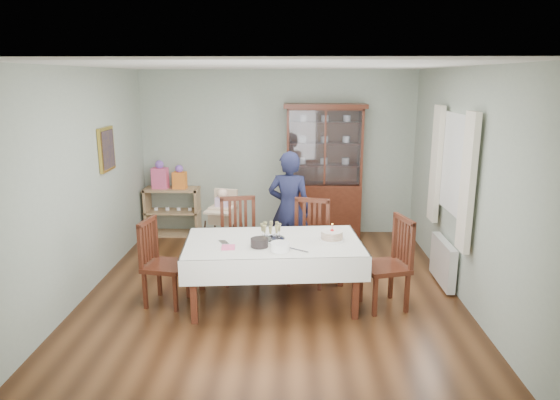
{
  "coord_description": "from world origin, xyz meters",
  "views": [
    {
      "loc": [
        0.23,
        -5.7,
        2.57
      ],
      "look_at": [
        0.09,
        0.2,
        1.12
      ],
      "focal_mm": 32.0,
      "sensor_mm": 36.0,
      "label": 1
    }
  ],
  "objects_px": {
    "sideboard": "(173,211)",
    "champagne_tray": "(271,235)",
    "chair_far_left": "(240,256)",
    "dining_table": "(273,272)",
    "chair_end_right": "(385,281)",
    "woman": "(289,209)",
    "gift_bag_pink": "(160,176)",
    "chair_end_left": "(165,279)",
    "birthday_cake": "(332,236)",
    "gift_bag_orange": "(180,178)",
    "chair_far_right": "(308,259)",
    "china_cabinet": "(324,170)",
    "high_chair": "(224,232)"
  },
  "relations": [
    {
      "from": "chair_end_right",
      "to": "gift_bag_pink",
      "type": "xyz_separation_m",
      "value": [
        -3.23,
        2.63,
        0.69
      ]
    },
    {
      "from": "chair_end_left",
      "to": "sideboard",
      "type": "bearing_deg",
      "value": 21.93
    },
    {
      "from": "chair_end_left",
      "to": "gift_bag_pink",
      "type": "height_order",
      "value": "gift_bag_pink"
    },
    {
      "from": "china_cabinet",
      "to": "chair_end_left",
      "type": "bearing_deg",
      "value": -127.34
    },
    {
      "from": "woman",
      "to": "champagne_tray",
      "type": "xyz_separation_m",
      "value": [
        -0.2,
        -1.18,
        0.01
      ]
    },
    {
      "from": "birthday_cake",
      "to": "gift_bag_orange",
      "type": "height_order",
      "value": "gift_bag_orange"
    },
    {
      "from": "sideboard",
      "to": "chair_far_left",
      "type": "relative_size",
      "value": 0.84
    },
    {
      "from": "china_cabinet",
      "to": "gift_bag_pink",
      "type": "bearing_deg",
      "value": 179.97
    },
    {
      "from": "birthday_cake",
      "to": "gift_bag_pink",
      "type": "distance_m",
      "value": 3.63
    },
    {
      "from": "china_cabinet",
      "to": "chair_end_left",
      "type": "relative_size",
      "value": 2.17
    },
    {
      "from": "chair_far_left",
      "to": "high_chair",
      "type": "distance_m",
      "value": 0.82
    },
    {
      "from": "woman",
      "to": "birthday_cake",
      "type": "bearing_deg",
      "value": 122.99
    },
    {
      "from": "chair_end_left",
      "to": "champagne_tray",
      "type": "distance_m",
      "value": 1.34
    },
    {
      "from": "gift_bag_orange",
      "to": "gift_bag_pink",
      "type": "bearing_deg",
      "value": 180.0
    },
    {
      "from": "woman",
      "to": "gift_bag_pink",
      "type": "bearing_deg",
      "value": -22.17
    },
    {
      "from": "sideboard",
      "to": "high_chair",
      "type": "distance_m",
      "value": 1.52
    },
    {
      "from": "chair_far_left",
      "to": "chair_end_right",
      "type": "relative_size",
      "value": 1.01
    },
    {
      "from": "sideboard",
      "to": "birthday_cake",
      "type": "xyz_separation_m",
      "value": [
        2.45,
        -2.53,
        0.41
      ]
    },
    {
      "from": "sideboard",
      "to": "champagne_tray",
      "type": "height_order",
      "value": "champagne_tray"
    },
    {
      "from": "dining_table",
      "to": "chair_end_right",
      "type": "relative_size",
      "value": 1.98
    },
    {
      "from": "china_cabinet",
      "to": "chair_far_right",
      "type": "xyz_separation_m",
      "value": [
        -0.3,
        -1.93,
        -0.81
      ]
    },
    {
      "from": "chair_end_right",
      "to": "gift_bag_pink",
      "type": "height_order",
      "value": "gift_bag_pink"
    },
    {
      "from": "chair_far_right",
      "to": "chair_end_right",
      "type": "height_order",
      "value": "chair_far_right"
    },
    {
      "from": "dining_table",
      "to": "sideboard",
      "type": "distance_m",
      "value": 3.14
    },
    {
      "from": "sideboard",
      "to": "chair_end_left",
      "type": "bearing_deg",
      "value": -78.8
    },
    {
      "from": "woman",
      "to": "gift_bag_pink",
      "type": "relative_size",
      "value": 3.48
    },
    {
      "from": "chair_far_left",
      "to": "sideboard",
      "type": "bearing_deg",
      "value": 112.78
    },
    {
      "from": "chair_far_right",
      "to": "birthday_cake",
      "type": "xyz_separation_m",
      "value": [
        0.25,
        -0.58,
        0.5
      ]
    },
    {
      "from": "chair_far_right",
      "to": "chair_end_right",
      "type": "relative_size",
      "value": 1.01
    },
    {
      "from": "champagne_tray",
      "to": "gift_bag_orange",
      "type": "bearing_deg",
      "value": 122.5
    },
    {
      "from": "chair_end_right",
      "to": "gift_bag_orange",
      "type": "height_order",
      "value": "gift_bag_orange"
    },
    {
      "from": "champagne_tray",
      "to": "chair_far_right",
      "type": "bearing_deg",
      "value": 52.05
    },
    {
      "from": "dining_table",
      "to": "chair_end_right",
      "type": "height_order",
      "value": "chair_end_right"
    },
    {
      "from": "woman",
      "to": "birthday_cake",
      "type": "distance_m",
      "value": 1.27
    },
    {
      "from": "chair_end_left",
      "to": "gift_bag_orange",
      "type": "bearing_deg",
      "value": 18.88
    },
    {
      "from": "dining_table",
      "to": "sideboard",
      "type": "height_order",
      "value": "sideboard"
    },
    {
      "from": "china_cabinet",
      "to": "chair_end_right",
      "type": "distance_m",
      "value": 2.81
    },
    {
      "from": "chair_far_left",
      "to": "woman",
      "type": "relative_size",
      "value": 0.66
    },
    {
      "from": "china_cabinet",
      "to": "chair_end_right",
      "type": "height_order",
      "value": "china_cabinet"
    },
    {
      "from": "china_cabinet",
      "to": "chair_far_left",
      "type": "xyz_separation_m",
      "value": [
        -1.18,
        -1.87,
        -0.8
      ]
    },
    {
      "from": "sideboard",
      "to": "chair_end_left",
      "type": "relative_size",
      "value": 0.9
    },
    {
      "from": "sideboard",
      "to": "woman",
      "type": "xyz_separation_m",
      "value": [
        1.95,
        -1.36,
        0.41
      ]
    },
    {
      "from": "chair_end_right",
      "to": "sideboard",
      "type": "bearing_deg",
      "value": -146.91
    },
    {
      "from": "china_cabinet",
      "to": "gift_bag_orange",
      "type": "relative_size",
      "value": 5.56
    },
    {
      "from": "champagne_tray",
      "to": "gift_bag_orange",
      "type": "height_order",
      "value": "gift_bag_orange"
    },
    {
      "from": "chair_far_right",
      "to": "gift_bag_pink",
      "type": "height_order",
      "value": "gift_bag_pink"
    },
    {
      "from": "chair_far_right",
      "to": "high_chair",
      "type": "bearing_deg",
      "value": 160.01
    },
    {
      "from": "chair_far_right",
      "to": "birthday_cake",
      "type": "distance_m",
      "value": 0.8
    },
    {
      "from": "dining_table",
      "to": "chair_far_right",
      "type": "bearing_deg",
      "value": 56.2
    },
    {
      "from": "birthday_cake",
      "to": "chair_far_left",
      "type": "bearing_deg",
      "value": 150.74
    }
  ]
}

